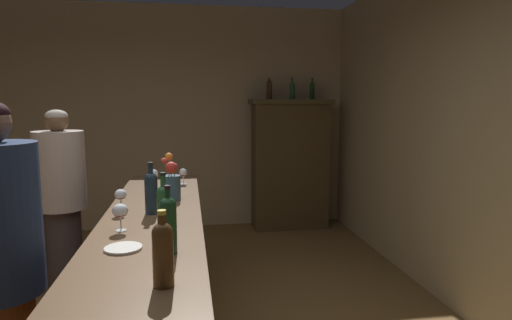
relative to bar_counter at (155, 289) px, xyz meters
name	(u,v)px	position (x,y,z in m)	size (l,w,h in m)	color
wall_back	(155,119)	(-0.20, 3.17, 0.95)	(5.14, 0.12, 2.90)	tan
bar_counter	(155,289)	(0.00, 0.00, 0.00)	(0.59, 2.89, 0.98)	brown
display_cabinet	(290,162)	(1.55, 2.86, 0.39)	(1.06, 0.44, 1.70)	#4E3D22
wine_bottle_malbec	(168,223)	(0.13, -0.73, 0.63)	(0.08, 0.08, 0.32)	#183D21
wine_bottle_syrah	(164,202)	(0.08, -0.23, 0.61)	(0.08, 0.08, 0.30)	#225129
wine_bottle_riesling	(151,191)	(-0.01, 0.01, 0.63)	(0.08, 0.08, 0.32)	#1A2936
wine_bottle_rose	(163,251)	(0.12, -1.09, 0.62)	(0.08, 0.08, 0.29)	#4D3218
wine_glass_front	(120,212)	(-0.14, -0.33, 0.59)	(0.08, 0.08, 0.15)	white
wine_glass_mid	(154,175)	(-0.04, 0.76, 0.61)	(0.06, 0.06, 0.16)	white
wine_glass_rear	(121,196)	(-0.19, 0.04, 0.60)	(0.07, 0.07, 0.15)	white
wine_glass_spare	(183,174)	(0.18, 0.97, 0.58)	(0.07, 0.07, 0.13)	white
flower_arrangement	(171,182)	(0.10, 0.37, 0.61)	(0.13, 0.17, 0.33)	#375669
cheese_plate	(123,248)	(-0.09, -0.65, 0.49)	(0.17, 0.17, 0.01)	white
display_bottle_left	(269,89)	(1.27, 2.86, 1.34)	(0.07, 0.07, 0.29)	#462918
display_bottle_midleft	(292,90)	(1.57, 2.86, 1.33)	(0.07, 0.07, 0.28)	#2D5333
display_bottle_center	(312,90)	(1.84, 2.86, 1.33)	(0.06, 0.06, 0.29)	#193B19
patron_in_grey	(61,200)	(-0.81, 0.99, 0.38)	(0.39, 0.39, 1.61)	#352D30
patron_by_cabinet	(0,276)	(-0.60, -0.72, 0.42)	(0.37, 0.37, 1.68)	brown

